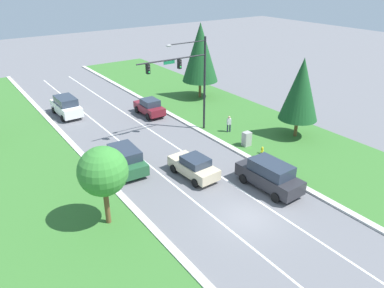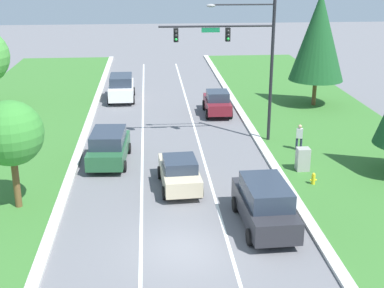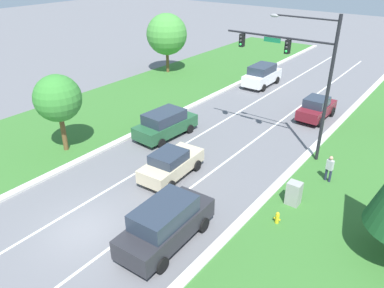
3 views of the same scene
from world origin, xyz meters
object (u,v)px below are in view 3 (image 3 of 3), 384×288
(pedestrian, at_px, (329,168))
(oak_near_left_tree, at_px, (58,99))
(forest_suv, at_px, (165,124))
(champagne_sedan, at_px, (171,164))
(utility_cabinet, at_px, (294,194))
(burgundy_sedan, at_px, (316,108))
(white_suv, at_px, (262,75))
(fire_hydrant, at_px, (277,218))
(charcoal_suv, at_px, (166,223))
(oak_far_left_tree, at_px, (167,34))
(traffic_signal_mast, at_px, (300,65))

(pedestrian, relative_size, oak_near_left_tree, 0.32)
(forest_suv, xyz_separation_m, pedestrian, (11.42, 0.98, -0.04))
(champagne_sedan, height_order, pedestrian, pedestrian)
(utility_cabinet, distance_m, oak_near_left_tree, 15.29)
(champagne_sedan, bearing_deg, burgundy_sedan, 71.48)
(white_suv, height_order, utility_cabinet, white_suv)
(champagne_sedan, height_order, fire_hydrant, champagne_sedan)
(charcoal_suv, relative_size, fire_hydrant, 7.29)
(champagne_sedan, bearing_deg, charcoal_suv, -55.84)
(forest_suv, xyz_separation_m, charcoal_suv, (7.27, -8.45, 0.10))
(burgundy_sedan, height_order, charcoal_suv, charcoal_suv)
(oak_far_left_tree, bearing_deg, charcoal_suv, -49.90)
(fire_hydrant, xyz_separation_m, oak_far_left_tree, (-21.02, 16.62, 3.79))
(forest_suv, distance_m, white_suv, 14.52)
(burgundy_sedan, bearing_deg, oak_near_left_tree, -125.90)
(utility_cabinet, xyz_separation_m, oak_near_left_tree, (-14.61, -3.38, 3.00))
(forest_suv, height_order, charcoal_suv, charcoal_suv)
(forest_suv, height_order, oak_far_left_tree, oak_far_left_tree)
(fire_hydrant, relative_size, oak_near_left_tree, 0.13)
(charcoal_suv, xyz_separation_m, oak_near_left_tree, (-11.16, 2.76, 2.61))
(champagne_sedan, height_order, utility_cabinet, champagne_sedan)
(utility_cabinet, bearing_deg, forest_suv, 167.88)
(utility_cabinet, relative_size, oak_far_left_tree, 0.22)
(traffic_signal_mast, xyz_separation_m, charcoal_suv, (-0.86, -11.52, -4.78))
(champagne_sedan, xyz_separation_m, utility_cabinet, (6.90, 1.65, -0.16))
(traffic_signal_mast, bearing_deg, oak_near_left_tree, -143.92)
(traffic_signal_mast, distance_m, forest_suv, 9.97)
(traffic_signal_mast, height_order, utility_cabinet, traffic_signal_mast)
(burgundy_sedan, xyz_separation_m, fire_hydrant, (3.26, -13.78, -0.57))
(utility_cabinet, height_order, oak_near_left_tree, oak_near_left_tree)
(forest_suv, bearing_deg, utility_cabinet, -8.80)
(utility_cabinet, xyz_separation_m, pedestrian, (0.70, 3.28, 0.26))
(oak_near_left_tree, bearing_deg, charcoal_suv, -13.89)
(burgundy_sedan, bearing_deg, charcoal_suv, -89.83)
(traffic_signal_mast, relative_size, fire_hydrant, 12.77)
(champagne_sedan, distance_m, fire_hydrant, 6.95)
(white_suv, relative_size, charcoal_suv, 0.96)
(champagne_sedan, distance_m, white_suv, 18.84)
(charcoal_suv, height_order, pedestrian, charcoal_suv)
(traffic_signal_mast, distance_m, charcoal_suv, 12.50)
(white_suv, bearing_deg, pedestrian, -50.78)
(white_suv, bearing_deg, oak_near_left_tree, -101.85)
(forest_suv, relative_size, white_suv, 1.00)
(utility_cabinet, xyz_separation_m, oak_far_left_tree, (-20.98, 14.68, 3.45))
(burgundy_sedan, bearing_deg, pedestrian, -64.44)
(oak_far_left_tree, bearing_deg, oak_near_left_tree, -70.56)
(forest_suv, bearing_deg, white_suv, 92.88)
(white_suv, bearing_deg, burgundy_sedan, -34.69)
(white_suv, bearing_deg, charcoal_suv, -73.34)
(burgundy_sedan, height_order, utility_cabinet, burgundy_sedan)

